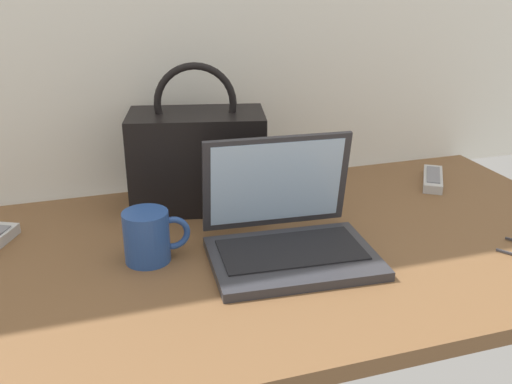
{
  "coord_description": "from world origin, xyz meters",
  "views": [
    {
      "loc": [
        -0.26,
        -0.97,
        0.56
      ],
      "look_at": [
        0.05,
        0.0,
        0.15
      ],
      "focal_mm": 40.5,
      "sensor_mm": 36.0,
      "label": 1
    }
  ],
  "objects_px": {
    "laptop": "(287,231)",
    "coffee_mug": "(148,236)",
    "handbag": "(198,158)",
    "remote_control_far": "(433,179)"
  },
  "relations": [
    {
      "from": "remote_control_far",
      "to": "laptop",
      "type": "bearing_deg",
      "value": -153.9
    },
    {
      "from": "coffee_mug",
      "to": "handbag",
      "type": "height_order",
      "value": "handbag"
    },
    {
      "from": "laptop",
      "to": "coffee_mug",
      "type": "xyz_separation_m",
      "value": [
        -0.26,
        0.05,
        0.0
      ]
    },
    {
      "from": "laptop",
      "to": "handbag",
      "type": "relative_size",
      "value": 0.98
    },
    {
      "from": "remote_control_far",
      "to": "coffee_mug",
      "type": "bearing_deg",
      "value": -165.71
    },
    {
      "from": "coffee_mug",
      "to": "handbag",
      "type": "bearing_deg",
      "value": 57.68
    },
    {
      "from": "laptop",
      "to": "handbag",
      "type": "xyz_separation_m",
      "value": [
        -0.11,
        0.28,
        0.07
      ]
    },
    {
      "from": "laptop",
      "to": "coffee_mug",
      "type": "distance_m",
      "value": 0.26
    },
    {
      "from": "coffee_mug",
      "to": "remote_control_far",
      "type": "bearing_deg",
      "value": 14.29
    },
    {
      "from": "laptop",
      "to": "remote_control_far",
      "type": "bearing_deg",
      "value": 26.1
    }
  ]
}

